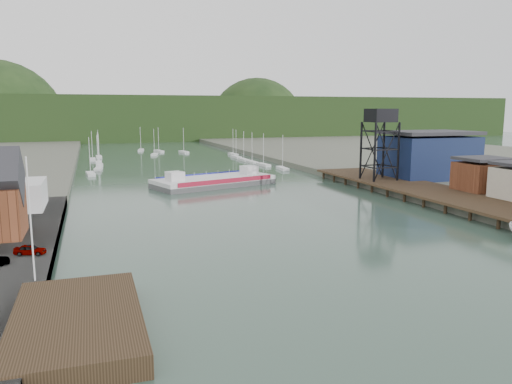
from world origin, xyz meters
TOP-DOWN VIEW (x-y plane):
  - ground at (0.00, 0.00)m, footprint 600.00×600.00m
  - east_land at (92.00, 80.00)m, footprint 120.00×400.00m
  - west_stage at (-29.00, 0.00)m, footprint 10.00×18.00m
  - east_pier at (37.00, 45.00)m, footprint 14.00×70.00m
  - flagpole at (-33.00, 10.00)m, footprint 0.16×0.16m
  - lift_tower at (35.00, 58.00)m, footprint 6.50×6.50m
  - blue_shed at (50.00, 60.00)m, footprint 20.50×14.50m
  - marina_sailboats at (0.08, 138.46)m, footprint 57.71×92.65m
  - distant_hills at (-3.98, 301.35)m, footprint 500.00×120.00m
  - chain_ferry at (0.33, 74.35)m, footprint 30.64×19.55m
  - car_west_a at (-34.37, 19.64)m, footprint 3.73×2.33m

SIDE VIEW (x-z plane):
  - ground at x=0.00m, z-range 0.00..0.00m
  - east_land at x=92.00m, z-range -1.60..1.60m
  - marina_sailboats at x=0.08m, z-range -0.10..0.80m
  - west_stage at x=-29.00m, z-range 0.00..1.80m
  - chain_ferry at x=0.33m, z-range -0.88..3.23m
  - east_pier at x=37.00m, z-range 0.67..3.12m
  - car_west_a at x=-34.37m, z-range 1.60..2.78m
  - blue_shed at x=50.00m, z-range 1.41..12.71m
  - flagpole at x=-33.00m, z-range 1.60..13.60m
  - distant_hills at x=-3.98m, z-range -29.62..50.38m
  - lift_tower at x=35.00m, z-range 7.65..23.65m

